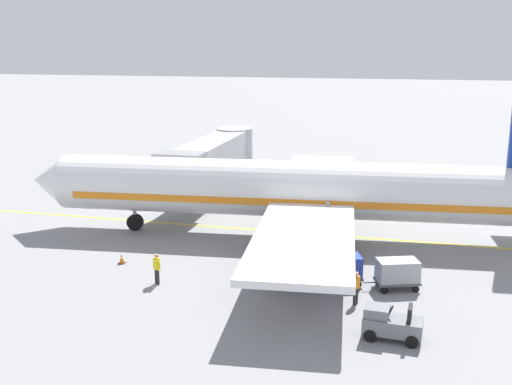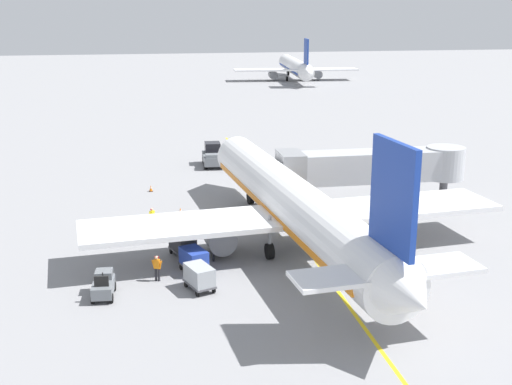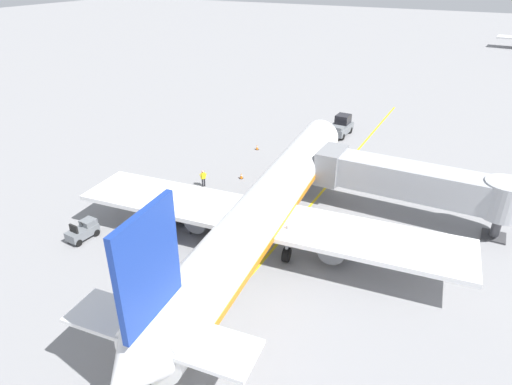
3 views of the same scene
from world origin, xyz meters
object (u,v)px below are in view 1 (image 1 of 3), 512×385
at_px(jet_bridge, 212,156).
at_px(baggage_cart_third_in_train, 397,272).
at_px(baggage_cart_second_in_train, 341,267).
at_px(safety_cone_nose_left, 122,259).
at_px(parked_airliner, 302,191).
at_px(baggage_tug_lead, 391,323).
at_px(baggage_cart_front, 282,265).
at_px(ground_crew_loader, 157,267).
at_px(ground_crew_marshaller, 356,286).
at_px(ground_crew_wing_walker, 312,255).

bearing_deg(jet_bridge, baggage_cart_third_in_train, -136.88).
relative_size(baggage_cart_second_in_train, baggage_cart_third_in_train, 1.00).
bearing_deg(safety_cone_nose_left, parked_airliner, -51.31).
height_order(baggage_tug_lead, baggage_cart_third_in_train, baggage_tug_lead).
distance_m(baggage_cart_front, ground_crew_loader, 6.65).
xyz_separation_m(baggage_cart_front, ground_crew_marshaller, (-1.93, -4.12, 0.00)).
distance_m(parked_airliner, ground_crew_marshaller, 11.08).
xyz_separation_m(baggage_tug_lead, safety_cone_nose_left, (5.71, 15.54, -0.42)).
relative_size(baggage_cart_front, safety_cone_nose_left, 5.02).
height_order(jet_bridge, safety_cone_nose_left, jet_bridge).
distance_m(baggage_cart_second_in_train, safety_cone_nose_left, 12.76).
bearing_deg(baggage_cart_second_in_train, baggage_cart_front, 98.99).
bearing_deg(baggage_cart_front, ground_crew_loader, 106.68).
xyz_separation_m(jet_bridge, ground_crew_wing_walker, (-15.22, -10.89, -2.51)).
xyz_separation_m(baggage_cart_front, ground_crew_loader, (-1.91, 6.37, 0.00)).
distance_m(baggage_tug_lead, safety_cone_nose_left, 16.57).
bearing_deg(ground_crew_marshaller, baggage_tug_lead, -151.40).
relative_size(parked_airliner, ground_crew_loader, 22.10).
bearing_deg(parked_airliner, jet_bridge, 44.96).
relative_size(baggage_cart_second_in_train, safety_cone_nose_left, 5.02).
height_order(ground_crew_wing_walker, ground_crew_marshaller, same).
xyz_separation_m(baggage_tug_lead, baggage_cart_second_in_train, (5.70, 2.81, 0.24)).
height_order(ground_crew_wing_walker, ground_crew_loader, same).
height_order(jet_bridge, baggage_tug_lead, jet_bridge).
distance_m(baggage_cart_front, baggage_cart_second_in_train, 3.14).
bearing_deg(baggage_cart_second_in_train, parked_airliner, 24.62).
relative_size(jet_bridge, ground_crew_loader, 9.88).
distance_m(baggage_cart_third_in_train, ground_crew_wing_walker, 4.91).
bearing_deg(baggage_tug_lead, ground_crew_marshaller, 28.60).
height_order(jet_bridge, ground_crew_marshaller, jet_bridge).
distance_m(baggage_tug_lead, baggage_cart_second_in_train, 6.35).
relative_size(jet_bridge, baggage_cart_third_in_train, 5.64).
bearing_deg(parked_airliner, ground_crew_wing_walker, -164.47).
bearing_deg(ground_crew_wing_walker, jet_bridge, 35.58).
height_order(baggage_cart_second_in_train, ground_crew_loader, ground_crew_loader).
relative_size(jet_bridge, ground_crew_marshaller, 9.88).
distance_m(ground_crew_wing_walker, ground_crew_loader, 8.63).
xyz_separation_m(parked_airliner, baggage_cart_third_in_train, (-7.40, -6.36, -2.24)).
height_order(baggage_cart_front, baggage_cart_third_in_train, same).
height_order(baggage_cart_third_in_train, ground_crew_wing_walker, ground_crew_wing_walker).
relative_size(parked_airliner, ground_crew_wing_walker, 22.10).
relative_size(parked_airliner, baggage_cart_third_in_train, 12.62).
height_order(parked_airliner, safety_cone_nose_left, parked_airliner).
distance_m(jet_bridge, baggage_cart_third_in_train, 22.95).
relative_size(jet_bridge, safety_cone_nose_left, 28.30).
distance_m(parked_airliner, ground_crew_wing_walker, 6.59).
distance_m(parked_airliner, ground_crew_loader, 11.79).
relative_size(parked_airliner, baggage_cart_front, 12.62).
bearing_deg(baggage_tug_lead, parked_airliner, 25.32).
distance_m(parked_airliner, baggage_tug_lead, 14.78).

